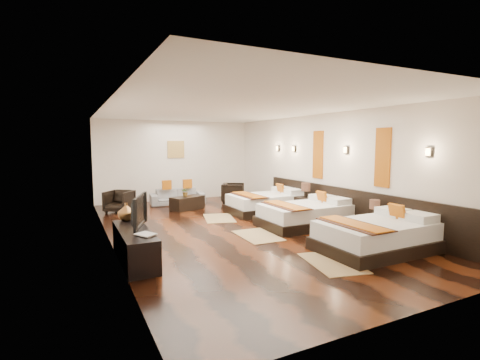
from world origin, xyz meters
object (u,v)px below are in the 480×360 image
bed_near (378,235)px  tv (135,211)px  figurine (126,212)px  tv_console (135,245)px  nightstand_a (374,223)px  armchair_right (233,193)px  bed_far (267,203)px  nightstand_b (305,204)px  book (140,236)px  coffee_table (187,203)px  table_plant (185,192)px  bed_mid (306,214)px  sofa (177,196)px  armchair_left (119,201)px

bed_near → tv: bearing=158.8°
figurine → tv_console: bearing=-90.0°
nightstand_a → armchair_right: nightstand_a is taller
tv_console → bed_far: bearing=32.2°
bed_far → nightstand_a: bed_far is taller
nightstand_b → armchair_right: 2.99m
nightstand_b → armchair_right: bearing=107.3°
bed_far → book: (-4.20, -3.18, 0.28)m
book → coffee_table: book is taller
bed_far → table_plant: bearing=142.0°
bed_mid → armchair_right: bed_mid is taller
bed_near → coffee_table: bed_near is taller
book → nightstand_b: bearing=25.1°
figurine → armchair_right: 5.59m
figurine → bed_mid: bearing=-0.6°
bed_mid → tv_console: 4.27m
figurine → tv: bearing=-85.4°
armchair_right → table_plant: 1.89m
tv_console → armchair_right: armchair_right is taller
bed_near → bed_far: size_ratio=1.03×
tv → nightstand_b: bearing=-50.1°
bed_near → sofa: bed_near is taller
bed_mid → bed_near: bearing=-90.0°
bed_near → book: bearing=168.0°
bed_far → tv_console: bed_far is taller
armchair_right → figurine: bearing=164.2°
bed_near → coffee_table: (-1.93, 5.55, -0.09)m
figurine → coffee_table: figurine is taller
tv → sofa: bearing=-2.2°
bed_mid → tv: size_ratio=2.23×
figurine → bed_far: bearing=23.6°
nightstand_b → figurine: size_ratio=2.74×
sofa → bed_far: bearing=-46.5°
book → table_plant: (2.23, 4.72, -0.02)m
nightstand_b → book: size_ratio=2.93×
bed_near → nightstand_b: bearing=76.9°
bed_mid → bed_far: bearing=90.0°
tv_console → tv: 0.59m
armchair_left → tv: bearing=-55.2°
tv → sofa: size_ratio=0.56×
nightstand_a → tv_console: (-4.95, 0.64, -0.01)m
bed_mid → book: bearing=-162.7°
sofa → armchair_right: size_ratio=2.40×
bed_mid → sofa: (-1.93, 4.40, -0.03)m
tv → book: bearing=-162.2°
table_plant → sofa: bearing=88.0°
armchair_right → book: bearing=172.8°
tv_console → figurine: bearing=90.0°
armchair_left → table_plant: bearing=27.1°
sofa → armchair_left: 2.01m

